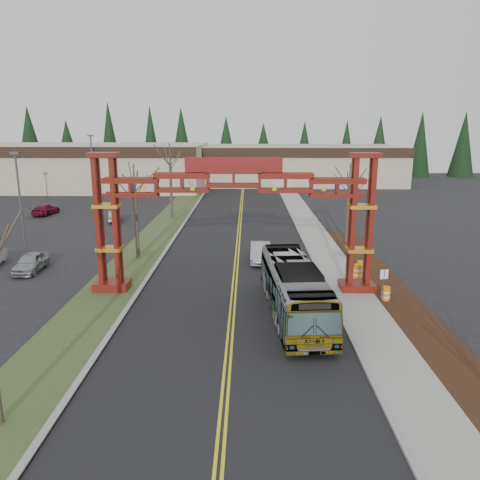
{
  "coord_description": "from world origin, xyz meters",
  "views": [
    {
      "loc": [
        0.88,
        -10.92,
        10.39
      ],
      "look_at": [
        0.44,
        15.13,
        4.1
      ],
      "focal_mm": 35.0,
      "sensor_mm": 36.0,
      "label": 1
    }
  ],
  "objects_px": {
    "gateway_arch": "(234,200)",
    "silver_sedan": "(260,252)",
    "bare_tree_median_far": "(170,163)",
    "barrel_mid": "(358,272)",
    "parked_car_near_a": "(31,262)",
    "bare_tree_right_far": "(349,186)",
    "parked_car_mid_a": "(46,210)",
    "barrel_south": "(386,294)",
    "parked_car_far_a": "(115,216)",
    "retail_building_west": "(74,166)",
    "retail_building_east": "(295,164)",
    "street_sign": "(384,279)",
    "transit_bus": "(294,289)",
    "barrel_north": "(360,267)",
    "light_pole_far": "(92,162)",
    "bare_tree_median_mid": "(135,190)",
    "light_pole_near": "(19,192)"
  },
  "relations": [
    {
      "from": "gateway_arch",
      "to": "silver_sedan",
      "type": "bearing_deg",
      "value": 74.7
    },
    {
      "from": "bare_tree_median_far",
      "to": "barrel_mid",
      "type": "distance_m",
      "value": 28.47
    },
    {
      "from": "silver_sedan",
      "to": "parked_car_near_a",
      "type": "bearing_deg",
      "value": -168.95
    },
    {
      "from": "gateway_arch",
      "to": "barrel_mid",
      "type": "xyz_separation_m",
      "value": [
        8.59,
        2.39,
        -5.42
      ]
    },
    {
      "from": "bare_tree_right_far",
      "to": "gateway_arch",
      "type": "bearing_deg",
      "value": -127.18
    },
    {
      "from": "parked_car_mid_a",
      "to": "barrel_south",
      "type": "height_order",
      "value": "parked_car_mid_a"
    },
    {
      "from": "parked_car_near_a",
      "to": "parked_car_far_a",
      "type": "height_order",
      "value": "parked_car_near_a"
    },
    {
      "from": "retail_building_west",
      "to": "parked_car_far_a",
      "type": "xyz_separation_m",
      "value": [
        15.81,
        -31.08,
        -3.15
      ]
    },
    {
      "from": "retail_building_west",
      "to": "silver_sedan",
      "type": "distance_m",
      "value": 56.9
    },
    {
      "from": "retail_building_east",
      "to": "parked_car_far_a",
      "type": "bearing_deg",
      "value": -121.76
    },
    {
      "from": "barrel_south",
      "to": "retail_building_west",
      "type": "bearing_deg",
      "value": 125.16
    },
    {
      "from": "retail_building_east",
      "to": "barrel_mid",
      "type": "distance_m",
      "value": 59.65
    },
    {
      "from": "gateway_arch",
      "to": "street_sign",
      "type": "distance_m",
      "value": 10.31
    },
    {
      "from": "barrel_south",
      "to": "bare_tree_right_far",
      "type": "bearing_deg",
      "value": 87.41
    },
    {
      "from": "bare_tree_right_far",
      "to": "transit_bus",
      "type": "bearing_deg",
      "value": -110.69
    },
    {
      "from": "retail_building_west",
      "to": "barrel_north",
      "type": "xyz_separation_m",
      "value": [
        39.07,
        -50.16,
        -3.29
      ]
    },
    {
      "from": "retail_building_east",
      "to": "light_pole_far",
      "type": "bearing_deg",
      "value": -148.19
    },
    {
      "from": "parked_car_far_a",
      "to": "parked_car_mid_a",
      "type": "bearing_deg",
      "value": -36.97
    },
    {
      "from": "gateway_arch",
      "to": "barrel_north",
      "type": "relative_size",
      "value": 19.11
    },
    {
      "from": "light_pole_far",
      "to": "barrel_mid",
      "type": "xyz_separation_m",
      "value": [
        31.16,
        -39.36,
        -4.84
      ]
    },
    {
      "from": "barrel_north",
      "to": "parked_car_near_a",
      "type": "bearing_deg",
      "value": 179.59
    },
    {
      "from": "bare_tree_median_far",
      "to": "bare_tree_median_mid",
      "type": "bearing_deg",
      "value": -90.0
    },
    {
      "from": "bare_tree_right_far",
      "to": "light_pole_far",
      "type": "bearing_deg",
      "value": 138.73
    },
    {
      "from": "silver_sedan",
      "to": "parked_car_far_a",
      "type": "xyz_separation_m",
      "value": [
        -16.09,
        15.94,
        -0.12
      ]
    },
    {
      "from": "transit_bus",
      "to": "parked_car_far_a",
      "type": "distance_m",
      "value": 32.21
    },
    {
      "from": "barrel_south",
      "to": "retail_building_east",
      "type": "bearing_deg",
      "value": 89.39
    },
    {
      "from": "light_pole_near",
      "to": "street_sign",
      "type": "xyz_separation_m",
      "value": [
        28.45,
        -14.12,
        -3.28
      ]
    },
    {
      "from": "retail_building_west",
      "to": "parked_car_near_a",
      "type": "height_order",
      "value": "retail_building_west"
    },
    {
      "from": "silver_sedan",
      "to": "parked_car_near_a",
      "type": "height_order",
      "value": "silver_sedan"
    },
    {
      "from": "retail_building_west",
      "to": "parked_car_mid_a",
      "type": "xyz_separation_m",
      "value": [
        6.23,
        -27.12,
        -3.12
      ]
    },
    {
      "from": "parked_car_far_a",
      "to": "gateway_arch",
      "type": "bearing_deg",
      "value": 107.25
    },
    {
      "from": "parked_car_far_a",
      "to": "light_pole_near",
      "type": "distance_m",
      "value": 12.8
    },
    {
      "from": "transit_bus",
      "to": "bare_tree_median_far",
      "type": "bearing_deg",
      "value": 107.34
    },
    {
      "from": "gateway_arch",
      "to": "barrel_south",
      "type": "xyz_separation_m",
      "value": [
        9.32,
        -1.86,
        -5.5
      ]
    },
    {
      "from": "retail_building_east",
      "to": "barrel_north",
      "type": "xyz_separation_m",
      "value": [
        -0.93,
        -58.16,
        -3.04
      ]
    },
    {
      "from": "gateway_arch",
      "to": "bare_tree_median_mid",
      "type": "relative_size",
      "value": 2.38
    },
    {
      "from": "parked_car_mid_a",
      "to": "barrel_north",
      "type": "xyz_separation_m",
      "value": [
        32.85,
        -23.04,
        -0.17
      ]
    },
    {
      "from": "light_pole_far",
      "to": "barrel_north",
      "type": "height_order",
      "value": "light_pole_far"
    },
    {
      "from": "parked_car_mid_a",
      "to": "street_sign",
      "type": "xyz_separation_m",
      "value": [
        32.82,
        -28.98,
        0.9
      ]
    },
    {
      "from": "parked_car_mid_a",
      "to": "retail_building_east",
      "type": "bearing_deg",
      "value": -129.06
    },
    {
      "from": "parked_car_far_a",
      "to": "barrel_mid",
      "type": "distance_m",
      "value": 30.64
    },
    {
      "from": "barrel_south",
      "to": "light_pole_near",
      "type": "bearing_deg",
      "value": 154.29
    },
    {
      "from": "bare_tree_right_far",
      "to": "parked_car_mid_a",
      "type": "bearing_deg",
      "value": 157.99
    },
    {
      "from": "retail_building_east",
      "to": "light_pole_near",
      "type": "height_order",
      "value": "light_pole_near"
    },
    {
      "from": "bare_tree_median_far",
      "to": "barrel_south",
      "type": "height_order",
      "value": "bare_tree_median_far"
    },
    {
      "from": "parked_car_near_a",
      "to": "street_sign",
      "type": "height_order",
      "value": "street_sign"
    },
    {
      "from": "barrel_mid",
      "to": "barrel_north",
      "type": "height_order",
      "value": "barrel_mid"
    },
    {
      "from": "parked_car_mid_a",
      "to": "parked_car_far_a",
      "type": "distance_m",
      "value": 10.37
    },
    {
      "from": "barrel_north",
      "to": "silver_sedan",
      "type": "bearing_deg",
      "value": 156.35
    },
    {
      "from": "parked_car_near_a",
      "to": "bare_tree_right_far",
      "type": "bearing_deg",
      "value": 16.73
    }
  ]
}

